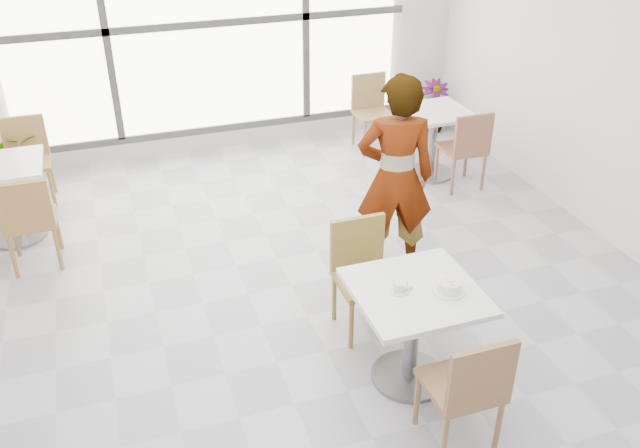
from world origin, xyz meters
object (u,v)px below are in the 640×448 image
object	(u,v)px
chair_far	(362,268)
bg_chair_right_far	(371,106)
bg_chair_left_far	(27,155)
plant_right	(433,106)
bg_chair_left_near	(29,217)
bg_table_left	(7,190)
bg_chair_right_near	(467,145)
plant_left	(13,163)
person	(395,178)
chair_near	(469,386)
coffee_cup	(399,287)
bg_table_right	(433,133)
oatmeal_bowl	(449,286)
main_table	(414,318)

from	to	relation	value
chair_far	bg_chair_right_far	world-z (taller)	same
bg_chair_left_far	plant_right	bearing A→B (deg)	4.44
bg_chair_left_near	bg_chair_right_far	distance (m)	4.06
bg_chair_left_near	bg_table_left	bearing A→B (deg)	-71.97
bg_chair_left_far	bg_chair_right_near	xyz separation A→B (m)	(4.29, -1.23, 0.00)
bg_chair_left_far	plant_left	world-z (taller)	bg_chair_left_far
bg_chair_left_far	bg_chair_right_far	world-z (taller)	same
bg_table_left	bg_chair_left_far	distance (m)	0.77
person	bg_chair_right_far	size ratio (longest dim) A/B	2.00
chair_near	bg_chair_left_near	world-z (taller)	same
coffee_cup	bg_table_right	bearing A→B (deg)	58.72
bg_table_right	plant_right	bearing A→B (deg)	62.01
oatmeal_bowl	person	xyz separation A→B (m)	(0.26, 1.40, 0.08)
bg_table_left	bg_table_right	distance (m)	4.28
chair_far	person	distance (m)	0.90
main_table	chair_near	xyz separation A→B (m)	(0.04, -0.66, -0.02)
person	bg_chair_left_near	xyz separation A→B (m)	(-2.89, 0.99, -0.37)
bg_chair_right_far	bg_chair_right_near	bearing A→B (deg)	-70.79
bg_table_right	bg_chair_left_near	bearing A→B (deg)	-171.85
bg_chair_right_far	plant_right	size ratio (longest dim) A/B	1.35
chair_near	bg_chair_right_near	size ratio (longest dim) A/B	1.00
bg_table_right	person	bearing A→B (deg)	-126.95
main_table	bg_chair_right_near	world-z (taller)	bg_chair_right_near
main_table	chair_near	distance (m)	0.66
main_table	oatmeal_bowl	size ratio (longest dim) A/B	3.81
chair_far	bg_table_left	bearing A→B (deg)	138.90
chair_near	person	world-z (taller)	person
chair_far	bg_chair_left_near	xyz separation A→B (m)	(-2.36, 1.61, 0.00)
chair_near	bg_chair_left_near	distance (m)	3.86
bg_table_right	chair_far	bearing A→B (deg)	-128.01
bg_table_right	plant_right	distance (m)	1.33
coffee_cup	chair_far	bearing A→B (deg)	87.93
main_table	plant_right	bearing A→B (deg)	60.95
chair_near	oatmeal_bowl	bearing A→B (deg)	-104.58
bg_chair_left_near	bg_chair_left_far	world-z (taller)	same
main_table	bg_table_left	world-z (taller)	same
bg_chair_left_near	person	bearing A→B (deg)	161.09
bg_chair_right_near	bg_chair_right_far	world-z (taller)	same
person	plant_left	distance (m)	4.10
bg_chair_right_far	oatmeal_bowl	bearing A→B (deg)	-105.95
bg_chair_left_near	bg_chair_right_far	size ratio (longest dim) A/B	1.00
main_table	person	distance (m)	1.43
bg_chair_right_far	plant_left	distance (m)	3.99
bg_table_left	plant_right	size ratio (longest dim) A/B	1.16
plant_left	chair_near	bearing A→B (deg)	-59.32
plant_left	plant_right	bearing A→B (deg)	1.54
chair_far	coffee_cup	world-z (taller)	chair_far
person	plant_left	world-z (taller)	person
oatmeal_bowl	plant_left	size ratio (longest dim) A/B	0.31
chair_near	oatmeal_bowl	size ratio (longest dim) A/B	4.14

